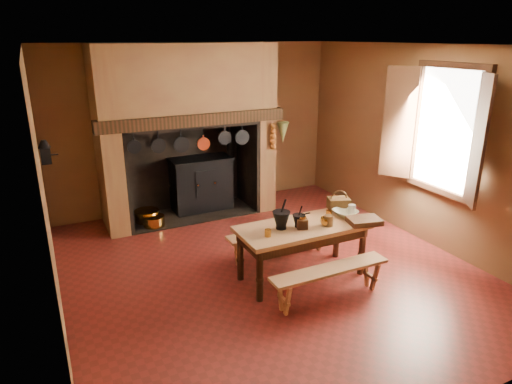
% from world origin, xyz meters
% --- Properties ---
extents(floor, '(5.50, 5.50, 0.00)m').
position_xyz_m(floor, '(0.00, 0.00, 0.00)').
color(floor, maroon).
rests_on(floor, ground).
extents(ceiling, '(5.50, 5.50, 0.00)m').
position_xyz_m(ceiling, '(0.00, 0.00, 2.80)').
color(ceiling, silver).
rests_on(ceiling, back_wall).
extents(back_wall, '(5.00, 0.02, 2.80)m').
position_xyz_m(back_wall, '(0.00, 2.75, 1.40)').
color(back_wall, brown).
rests_on(back_wall, floor).
extents(wall_left, '(0.02, 5.50, 2.80)m').
position_xyz_m(wall_left, '(-2.50, 0.00, 1.40)').
color(wall_left, brown).
rests_on(wall_left, floor).
extents(wall_right, '(0.02, 5.50, 2.80)m').
position_xyz_m(wall_right, '(2.50, 0.00, 1.40)').
color(wall_right, brown).
rests_on(wall_right, floor).
extents(wall_front, '(5.00, 0.02, 2.80)m').
position_xyz_m(wall_front, '(0.00, -2.75, 1.40)').
color(wall_front, brown).
rests_on(wall_front, floor).
extents(chimney_breast, '(2.95, 0.96, 2.80)m').
position_xyz_m(chimney_breast, '(-0.30, 2.31, 1.81)').
color(chimney_breast, brown).
rests_on(chimney_breast, floor).
extents(iron_range, '(1.12, 0.55, 1.60)m').
position_xyz_m(iron_range, '(-0.04, 2.45, 0.48)').
color(iron_range, black).
rests_on(iron_range, floor).
extents(hearth_pans, '(0.51, 0.62, 0.20)m').
position_xyz_m(hearth_pans, '(-1.05, 2.22, 0.09)').
color(hearth_pans, '#B87C2A').
rests_on(hearth_pans, floor).
extents(hanging_pans, '(1.92, 0.29, 0.27)m').
position_xyz_m(hanging_pans, '(-0.34, 1.81, 1.36)').
color(hanging_pans, black).
rests_on(hanging_pans, chimney_breast).
extents(onion_string, '(0.12, 0.10, 0.46)m').
position_xyz_m(onion_string, '(1.00, 1.79, 1.33)').
color(onion_string, '#A55A1E').
rests_on(onion_string, chimney_breast).
extents(herb_bunch, '(0.20, 0.20, 0.35)m').
position_xyz_m(herb_bunch, '(1.18, 1.79, 1.38)').
color(herb_bunch, '#5F6630').
rests_on(herb_bunch, chimney_breast).
extents(window, '(0.39, 1.75, 1.76)m').
position_xyz_m(window, '(2.35, -0.40, 1.70)').
color(window, white).
rests_on(window, wall_right).
extents(wall_coffee_mill, '(0.23, 0.16, 0.31)m').
position_xyz_m(wall_coffee_mill, '(-2.42, 1.55, 1.52)').
color(wall_coffee_mill, black).
rests_on(wall_coffee_mill, wall_left).
extents(work_table, '(1.62, 0.72, 0.70)m').
position_xyz_m(work_table, '(0.29, -0.35, 0.59)').
color(work_table, tan).
rests_on(work_table, floor).
extents(bench_front, '(1.46, 0.26, 0.41)m').
position_xyz_m(bench_front, '(0.29, -0.95, 0.31)').
color(bench_front, tan).
rests_on(bench_front, floor).
extents(bench_back, '(1.50, 0.26, 0.42)m').
position_xyz_m(bench_back, '(0.29, 0.23, 0.32)').
color(bench_back, tan).
rests_on(bench_back, floor).
extents(mortar_large, '(0.22, 0.22, 0.37)m').
position_xyz_m(mortar_large, '(-0.00, -0.32, 0.83)').
color(mortar_large, black).
rests_on(mortar_large, work_table).
extents(mortar_small, '(0.16, 0.16, 0.27)m').
position_xyz_m(mortar_small, '(0.21, -0.36, 0.79)').
color(mortar_small, black).
rests_on(mortar_small, work_table).
extents(coffee_grinder, '(0.18, 0.16, 0.19)m').
position_xyz_m(coffee_grinder, '(0.23, -0.42, 0.78)').
color(coffee_grinder, '#3A1D12').
rests_on(coffee_grinder, work_table).
extents(brass_mug_a, '(0.08, 0.08, 0.09)m').
position_xyz_m(brass_mug_a, '(-0.25, -0.45, 0.75)').
color(brass_mug_a, '#B87C2A').
rests_on(brass_mug_a, work_table).
extents(brass_mug_b, '(0.09, 0.09, 0.09)m').
position_xyz_m(brass_mug_b, '(0.72, -0.26, 0.75)').
color(brass_mug_b, '#B87C2A').
rests_on(brass_mug_b, work_table).
extents(mixing_bowl, '(0.32, 0.32, 0.07)m').
position_xyz_m(mixing_bowl, '(0.94, -0.31, 0.74)').
color(mixing_bowl, '#BBB990').
rests_on(mixing_bowl, work_table).
extents(stoneware_crock, '(0.14, 0.14, 0.14)m').
position_xyz_m(stoneware_crock, '(0.56, -0.50, 0.77)').
color(stoneware_crock, '#4F371D').
rests_on(stoneware_crock, work_table).
extents(glass_jar, '(0.11, 0.11, 0.16)m').
position_xyz_m(glass_jar, '(1.00, -0.37, 0.78)').
color(glass_jar, beige).
rests_on(glass_jar, work_table).
extents(wicker_basket, '(0.33, 0.28, 0.27)m').
position_xyz_m(wicker_basket, '(1.00, -0.09, 0.79)').
color(wicker_basket, '#502F18').
rests_on(wicker_basket, work_table).
extents(wooden_tray, '(0.45, 0.36, 0.07)m').
position_xyz_m(wooden_tray, '(1.00, -0.63, 0.74)').
color(wooden_tray, '#3A1D12').
rests_on(wooden_tray, work_table).
extents(brass_cup, '(0.15, 0.15, 0.11)m').
position_xyz_m(brass_cup, '(0.53, -0.47, 0.76)').
color(brass_cup, '#B87C2A').
rests_on(brass_cup, work_table).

